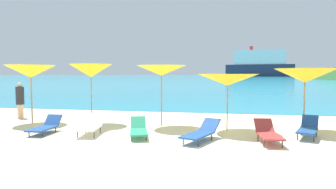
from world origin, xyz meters
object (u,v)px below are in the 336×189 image
Objects in this scene: umbrella_0 at (31,71)px; umbrella_2 at (161,71)px; lounge_chair_1 at (308,128)px; umbrella_1 at (91,71)px; umbrella_4 at (305,76)px; beachgoer_1 at (20,99)px; lounge_chair_4 at (45,126)px; lounge_chair_5 at (139,129)px; lounge_chair_0 at (91,125)px; cruise_ship at (259,65)px; lounge_chair_6 at (268,133)px; lounge_chair_7 at (201,132)px; umbrella_3 at (228,80)px.

umbrella_2 is (5.46, 0.23, 0.03)m from umbrella_0.
lounge_chair_1 is at bearing -12.50° from umbrella_2.
umbrella_1 is 1.09× the size of umbrella_4.
beachgoer_1 is at bearing 173.09° from umbrella_2.
lounge_chair_4 is at bearing -106.42° from umbrella_1.
lounge_chair_4 is (-3.61, -2.09, -1.91)m from umbrella_2.
lounge_chair_0 is at bearing 157.82° from lounge_chair_5.
lounge_chair_4 is at bearing -149.90° from umbrella_2.
cruise_ship reaches higher than umbrella_0.
cruise_ship is at bearing 77.92° from lounge_chair_6.
cruise_ship is at bearing 105.49° from lounge_chair_7.
lounge_chair_1 is 0.03× the size of cruise_ship.
beachgoer_1 is at bearing 142.29° from umbrella_0.
umbrella_1 is 8.12m from umbrella_4.
lounge_chair_1 is 8.67m from lounge_chair_4.
umbrella_0 reaches higher than lounge_chair_6.
lounge_chair_0 is 1.71m from lounge_chair_5.
cruise_ship is at bearing 84.36° from umbrella_4.
cruise_ship is at bearing 83.68° from umbrella_3.
umbrella_0 reaches higher than lounge_chair_5.
beachgoer_1 is at bearing 172.33° from umbrella_3.
lounge_chair_0 is (-7.16, -1.98, -1.66)m from umbrella_4.
umbrella_2 is 2.54m from umbrella_3.
umbrella_3 is at bearing -1.43° from umbrella_0.
lounge_chair_7 is (1.72, -2.24, -1.87)m from umbrella_2.
umbrella_0 is 1.46× the size of beachgoer_1.
beachgoer_1 is at bearing 169.54° from umbrella_1.
lounge_chair_4 is at bearing -159.64° from lounge_chair_7.
umbrella_4 is at bearing 55.54° from lounge_chair_7.
umbrella_3 reaches higher than lounge_chair_1.
umbrella_3 is 9.44m from beachgoer_1.
lounge_chair_6 is at bearing 26.79° from lounge_chair_7.
lounge_chair_6 is at bearing -18.14° from lounge_chair_5.
lounge_chair_0 is at bearing -162.72° from lounge_chair_7.
umbrella_4 is 6.09m from lounge_chair_5.
lounge_chair_0 is 0.87× the size of lounge_chair_7.
cruise_ship reaches higher than lounge_chair_7.
lounge_chair_6 is at bearing -11.45° from umbrella_0.
lounge_chair_1 is 5.40m from lounge_chair_5.
lounge_chair_6 is at bearing -29.54° from umbrella_2.
lounge_chair_6 reaches higher than lounge_chair_5.
umbrella_3 is at bearing -5.66° from umbrella_1.
lounge_chair_7 is at bearing -15.67° from umbrella_0.
beachgoer_1 is (-3.21, 2.92, 0.61)m from lounge_chair_4.
lounge_chair_1 is 1.66m from lounge_chair_6.
umbrella_0 is 0.99× the size of umbrella_1.
umbrella_1 is at bearing -85.90° from cruise_ship.
umbrella_3 is at bearing 88.99° from lounge_chair_7.
lounge_chair_7 reaches higher than lounge_chair_4.
cruise_ship reaches higher than lounge_chair_0.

